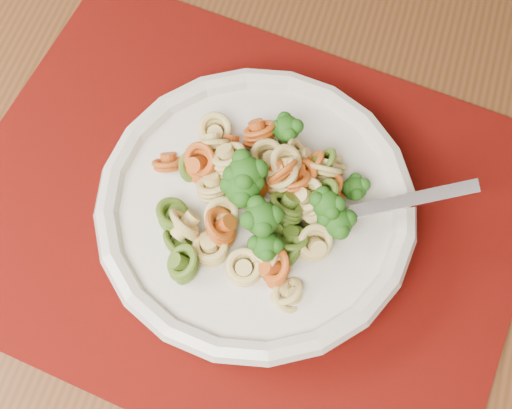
{
  "coord_description": "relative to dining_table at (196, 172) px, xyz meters",
  "views": [
    {
      "loc": [
        0.63,
        0.17,
        1.27
      ],
      "look_at": [
        0.65,
        0.4,
        0.75
      ],
      "focal_mm": 50.0,
      "sensor_mm": 36.0,
      "label": 1
    }
  ],
  "objects": [
    {
      "name": "pasta_bowl",
      "position": [
        0.05,
        -0.1,
        0.12
      ],
      "size": [
        0.26,
        0.26,
        0.05
      ],
      "color": "beige",
      "rests_on": "placemat"
    },
    {
      "name": "pasta_broccoli_heap",
      "position": [
        0.05,
        -0.1,
        0.13
      ],
      "size": [
        0.22,
        0.22,
        0.06
      ],
      "primitive_type": null,
      "color": "tan",
      "rests_on": "pasta_bowl"
    },
    {
      "name": "placemat",
      "position": [
        0.04,
        -0.09,
        0.08
      ],
      "size": [
        0.59,
        0.55,
        0.0
      ],
      "primitive_type": "cube",
      "rotation": [
        0.0,
        0.0,
        -0.48
      ],
      "color": "#590D03",
      "rests_on": "dining_table"
    },
    {
      "name": "dining_table",
      "position": [
        0.0,
        0.0,
        0.0
      ],
      "size": [
        1.8,
        1.49,
        0.71
      ],
      "rotation": [
        0.0,
        0.0,
        -0.37
      ],
      "color": "#592F19",
      "rests_on": "ground"
    },
    {
      "name": "fork",
      "position": [
        0.09,
        -0.12,
        0.13
      ],
      "size": [
        0.18,
        0.03,
        0.08
      ],
      "primitive_type": null,
      "rotation": [
        0.0,
        -0.35,
        0.01
      ],
      "color": "silver",
      "rests_on": "pasta_bowl"
    }
  ]
}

